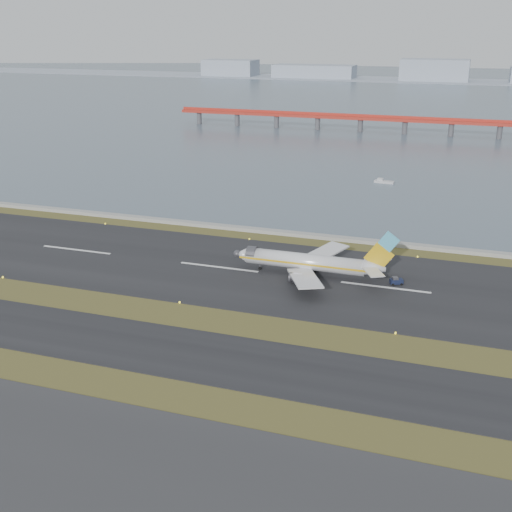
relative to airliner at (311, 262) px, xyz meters
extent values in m
plane|color=#364017|center=(-22.45, -31.51, -3.46)|extent=(1000.00, 1000.00, 0.00)
cube|color=black|center=(-22.45, -43.51, -3.41)|extent=(1000.00, 18.00, 0.10)
cube|color=black|center=(-22.45, -1.51, -3.41)|extent=(1000.00, 45.00, 0.10)
cube|color=gray|center=(-22.45, 28.49, -2.96)|extent=(1000.00, 2.50, 1.00)
cube|color=#485B67|center=(-22.45, 428.49, -3.46)|extent=(1400.00, 800.00, 1.30)
cube|color=#A6281C|center=(-2.45, 218.49, 4.04)|extent=(260.00, 5.00, 1.60)
cube|color=#A6281C|center=(-2.45, 218.49, 5.54)|extent=(260.00, 0.40, 1.40)
cylinder|color=#4C4C51|center=(-98.45, 218.49, -0.46)|extent=(2.80, 2.80, 7.00)
cylinder|color=#4C4C51|center=(-2.45, 218.49, -0.46)|extent=(2.80, 2.80, 7.00)
cube|color=#97A2B3|center=(-22.45, 588.49, -3.46)|extent=(1400.00, 80.00, 1.00)
cube|color=#97A2B3|center=(-242.45, 588.49, 5.54)|extent=(60.00, 35.00, 18.00)
cube|color=#97A2B3|center=(-142.45, 588.49, 3.54)|extent=(90.00, 35.00, 14.00)
cube|color=#97A2B3|center=(-12.45, 588.49, 7.54)|extent=(70.00, 35.00, 22.00)
cylinder|color=silver|center=(-1.50, 0.00, 0.04)|extent=(28.00, 3.80, 3.80)
cone|color=silver|center=(-17.10, 0.00, 0.04)|extent=(3.20, 3.80, 3.80)
cone|color=silver|center=(14.70, 0.00, 0.34)|extent=(5.00, 3.80, 3.80)
cube|color=gold|center=(-1.50, -1.92, 0.04)|extent=(31.00, 0.06, 0.45)
cube|color=gold|center=(-1.50, 1.92, 0.04)|extent=(31.00, 0.06, 0.45)
cube|color=silver|center=(0.70, -8.50, -0.66)|extent=(11.31, 15.89, 1.66)
cube|color=silver|center=(0.70, 8.50, -0.66)|extent=(11.31, 15.89, 1.66)
cylinder|color=#3E3D43|center=(-1.00, -6.00, -1.86)|extent=(4.20, 2.10, 2.10)
cylinder|color=#3E3D43|center=(-1.00, 6.00, -1.86)|extent=(4.20, 2.10, 2.10)
cube|color=gold|center=(15.50, 0.00, 3.24)|extent=(6.80, 0.35, 6.85)
cube|color=#4BB0D7|center=(17.40, 0.00, 6.94)|extent=(4.85, 0.37, 4.90)
cube|color=silver|center=(15.00, -3.80, 0.84)|extent=(5.64, 6.80, 0.22)
cube|color=silver|center=(15.00, 3.80, 0.84)|extent=(5.64, 6.80, 0.22)
cylinder|color=black|center=(-12.50, 0.00, -3.01)|extent=(0.80, 0.28, 0.80)
cylinder|color=black|center=(0.00, -2.80, -2.91)|extent=(1.00, 0.38, 1.00)
cylinder|color=black|center=(0.00, 2.80, -2.91)|extent=(1.00, 0.38, 1.00)
cube|color=#121932|center=(19.62, 1.16, -2.66)|extent=(3.23, 2.58, 1.06)
cube|color=#3E3D43|center=(19.30, 1.02, -1.95)|extent=(1.66, 1.71, 0.62)
cylinder|color=black|center=(19.01, 0.13, -3.15)|extent=(0.67, 0.49, 0.62)
cylinder|color=black|center=(18.45, 1.43, -3.15)|extent=(0.67, 0.49, 0.62)
cylinder|color=black|center=(20.80, 0.90, -3.15)|extent=(0.67, 0.49, 0.62)
cylinder|color=black|center=(20.24, 2.20, -3.15)|extent=(0.67, 0.49, 0.62)
cube|color=#B4B4B8|center=(3.18, 100.37, -3.04)|extent=(7.42, 2.96, 0.93)
cube|color=#B4B4B8|center=(1.64, 100.52, -2.22)|extent=(2.22, 1.85, 0.93)
camera|label=1|loc=(32.26, -136.28, 51.82)|focal=45.00mm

